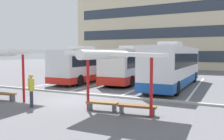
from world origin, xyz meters
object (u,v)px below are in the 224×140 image
bench_0 (4,95)px  bench_2 (137,107)px  bench_1 (102,104)px  coach_bus_2 (174,66)px  waiting_passenger_0 (31,88)px  waiting_shelter_1 (115,56)px  coach_bus_0 (90,65)px  coach_bus_1 (136,65)px  waiting_shelter_0 (0,54)px

bench_0 → bench_2: (8.39, 0.28, 0.00)m
bench_0 → bench_1: 6.60m
coach_bus_2 → waiting_passenger_0: size_ratio=6.68×
coach_bus_2 → waiting_passenger_0: bearing=-116.1°
bench_2 → waiting_shelter_1: bearing=-154.2°
coach_bus_0 → coach_bus_1: 4.70m
coach_bus_2 → bench_1: (-1.62, -9.99, -1.42)m
coach_bus_0 → coach_bus_2: 8.50m
waiting_shelter_0 → bench_1: 7.04m
waiting_shelter_0 → waiting_passenger_0: (2.89, -0.48, -1.74)m
waiting_passenger_0 → bench_2: bearing=9.7°
coach_bus_2 → bench_2: 10.06m
bench_1 → waiting_passenger_0: (-3.70, -0.91, 0.69)m
waiting_shelter_1 → bench_2: size_ratio=2.42×
bench_0 → waiting_shelter_1: waiting_shelter_1 is taller
bench_0 → bench_2: bearing=1.9°
bench_2 → waiting_passenger_0: bearing=-170.3°
waiting_passenger_0 → waiting_shelter_0: bearing=170.5°
coach_bus_1 → waiting_shelter_0: bearing=-106.6°
bench_0 → coach_bus_1: bearing=73.2°
waiting_shelter_0 → waiting_passenger_0: bearing=-9.5°
coach_bus_1 → bench_1: bearing=-77.7°
coach_bus_0 → coach_bus_1: size_ratio=0.84×
bench_0 → bench_1: (6.59, 0.24, -0.00)m
coach_bus_2 → bench_2: size_ratio=6.46×
coach_bus_0 → bench_2: 13.53m
waiting_shelter_0 → coach_bus_0: bearing=91.5°
bench_2 → coach_bus_1: bearing=109.9°
coach_bus_0 → bench_0: (0.28, -10.58, -1.31)m
coach_bus_2 → coach_bus_1: bearing=149.3°
coach_bus_1 → bench_0: 13.45m
coach_bus_1 → waiting_shelter_0: 13.60m
coach_bus_2 → waiting_shelter_0: coach_bus_2 is taller
waiting_shelter_0 → waiting_passenger_0: 3.41m
coach_bus_2 → bench_1: bearing=-99.2°
coach_bus_2 → waiting_passenger_0: (-5.33, -10.90, -0.72)m
waiting_shelter_1 → waiting_passenger_0: size_ratio=2.50×
coach_bus_0 → coach_bus_2: (8.49, -0.35, 0.10)m
coach_bus_1 → waiting_shelter_1: coach_bus_1 is taller
coach_bus_0 → bench_2: size_ratio=5.70×
coach_bus_1 → waiting_shelter_1: size_ratio=2.80×
waiting_shelter_0 → bench_2: 8.75m
coach_bus_1 → waiting_passenger_0: bearing=-94.1°
coach_bus_2 → bench_2: coach_bus_2 is taller
coach_bus_1 → bench_0: bearing=-106.8°
waiting_shelter_1 → bench_0: bearing=178.8°
coach_bus_0 → bench_2: (8.67, -10.30, -1.31)m
waiting_shelter_1 → coach_bus_2: bearing=86.0°
waiting_shelter_0 → bench_1: (6.59, 0.42, -2.44)m
coach_bus_2 → bench_0: (-8.22, -10.23, -1.41)m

